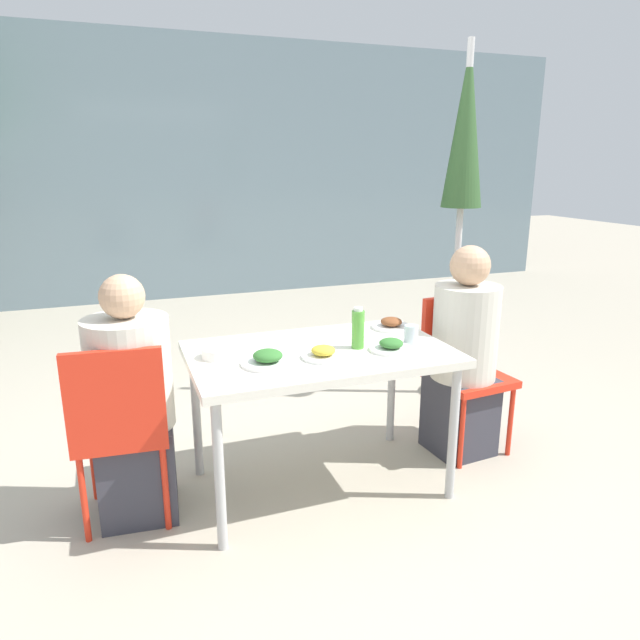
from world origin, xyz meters
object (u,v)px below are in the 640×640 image
at_px(person_left, 133,408).
at_px(salad_bowl, 218,353).
at_px(chair_left, 120,421).
at_px(bottle, 358,329).
at_px(chair_right, 461,361).
at_px(closed_umbrella, 464,155).
at_px(person_right, 464,359).
at_px(drinking_cup, 411,334).

height_order(person_left, salad_bowl, person_left).
relative_size(chair_left, bottle, 4.27).
relative_size(person_left, chair_right, 1.32).
relative_size(chair_left, salad_bowl, 5.99).
bearing_deg(chair_left, closed_umbrella, 25.48).
bearing_deg(person_right, salad_bowl, -4.35).
bearing_deg(drinking_cup, salad_bowl, 172.78).
xyz_separation_m(chair_right, closed_umbrella, (0.38, 0.67, 1.14)).
height_order(chair_right, closed_umbrella, closed_umbrella).
xyz_separation_m(person_left, bottle, (1.06, -0.11, 0.30)).
bearing_deg(person_left, bottle, -0.80).
bearing_deg(chair_left, drinking_cup, 2.58).
distance_m(chair_right, drinking_cup, 0.57).
xyz_separation_m(person_left, salad_bowl, (0.39, -0.02, 0.22)).
bearing_deg(bottle, salad_bowl, 172.12).
bearing_deg(chair_left, person_left, 58.04).
relative_size(bottle, salad_bowl, 1.40).
bearing_deg(person_right, chair_right, -121.96).
relative_size(chair_right, bottle, 4.27).
distance_m(closed_umbrella, salad_bowl, 2.13).
bearing_deg(drinking_cup, chair_left, 177.48).
xyz_separation_m(chair_left, salad_bowl, (0.45, 0.06, 0.25)).
distance_m(person_right, closed_umbrella, 1.39).
xyz_separation_m(person_left, closed_umbrella, (2.17, 0.75, 1.12)).
bearing_deg(person_left, drinking_cup, -0.74).
height_order(chair_right, salad_bowl, chair_right).
xyz_separation_m(drinking_cup, salad_bowl, (-0.94, 0.12, -0.02)).
relative_size(closed_umbrella, salad_bowl, 16.13).
xyz_separation_m(chair_left, drinking_cup, (1.39, -0.06, 0.27)).
xyz_separation_m(bottle, salad_bowl, (-0.67, 0.09, -0.07)).
bearing_deg(salad_bowl, person_right, 0.69).
bearing_deg(salad_bowl, chair_left, -172.62).
distance_m(bottle, drinking_cup, 0.28).
xyz_separation_m(chair_right, salad_bowl, (-1.40, -0.10, 0.25)).
bearing_deg(chair_left, salad_bowl, 12.48).
xyz_separation_m(chair_right, drinking_cup, (-0.46, -0.22, 0.27)).
relative_size(bottle, drinking_cup, 2.19).
bearing_deg(closed_umbrella, drinking_cup, -133.21).
xyz_separation_m(person_left, chair_right, (1.79, 0.08, -0.02)).
relative_size(chair_right, drinking_cup, 9.35).
distance_m(chair_left, closed_umbrella, 2.63).
xyz_separation_m(person_right, bottle, (-0.69, -0.11, 0.27)).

